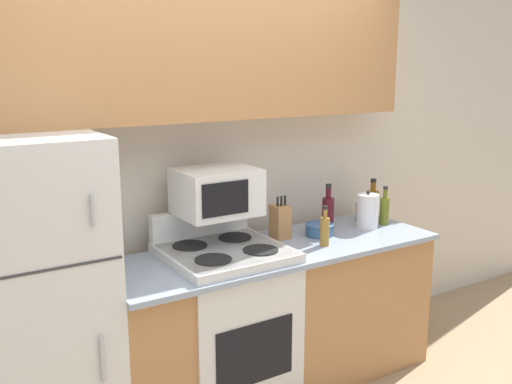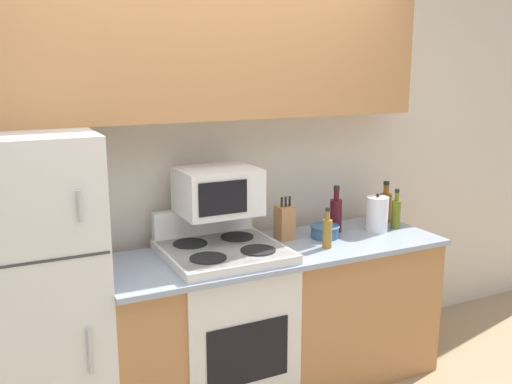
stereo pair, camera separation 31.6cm
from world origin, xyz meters
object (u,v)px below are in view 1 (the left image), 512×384
at_px(bottle_olive_oil, 385,209).
at_px(bottle_whiskey, 372,203).
at_px(microwave, 217,192).
at_px(bottle_wine_red, 328,212).
at_px(kettle, 367,211).
at_px(knife_block, 280,222).
at_px(bowl, 319,229).
at_px(refrigerator, 28,308).
at_px(bottle_vinegar, 325,230).
at_px(bottle_soy_sauce, 360,210).
at_px(stove, 225,325).

relative_size(bottle_olive_oil, bottle_whiskey, 0.93).
height_order(microwave, bottle_whiskey, microwave).
bearing_deg(bottle_wine_red, kettle, -22.59).
distance_m(knife_block, bowl, 0.26).
height_order(refrigerator, bottle_vinegar, refrigerator).
relative_size(knife_block, bowl, 1.47).
bearing_deg(bottle_soy_sauce, knife_block, -176.14).
height_order(bowl, bottle_soy_sauce, bottle_soy_sauce).
relative_size(bottle_soy_sauce, bottle_wine_red, 0.60).
height_order(bottle_whiskey, bottle_vinegar, bottle_whiskey).
height_order(bottle_wine_red, bottle_vinegar, bottle_wine_red).
xyz_separation_m(refrigerator, knife_block, (1.49, 0.07, 0.18)).
bearing_deg(bowl, microwave, 172.98).
height_order(knife_block, bottle_vinegar, knife_block).
distance_m(microwave, bottle_wine_red, 0.83).
height_order(bottle_vinegar, kettle, kettle).
relative_size(microwave, kettle, 1.76).
distance_m(bottle_whiskey, bottle_vinegar, 0.72).
relative_size(refrigerator, bottle_soy_sauce, 9.05).
xyz_separation_m(bottle_whiskey, kettle, (-0.19, -0.15, 0.00)).
bearing_deg(bottle_soy_sauce, microwave, -177.55).
xyz_separation_m(stove, kettle, (1.07, 0.01, 0.52)).
bearing_deg(refrigerator, bottle_whiskey, 2.79).
height_order(bowl, bottle_wine_red, bottle_wine_red).
bearing_deg(bowl, knife_block, 160.31).
height_order(stove, bottle_olive_oil, bottle_olive_oil).
relative_size(microwave, bottle_vinegar, 1.82).
height_order(refrigerator, kettle, refrigerator).
height_order(bottle_olive_oil, kettle, bottle_olive_oil).
distance_m(bowl, bottle_vinegar, 0.21).
height_order(stove, bottle_whiskey, bottle_whiskey).
distance_m(bottle_soy_sauce, kettle, 0.18).
relative_size(stove, microwave, 2.53).
height_order(stove, bottle_vinegar, bottle_vinegar).
distance_m(knife_block, bottle_vinegar, 0.29).
bearing_deg(bottle_soy_sauce, kettle, -116.99).
bearing_deg(bowl, kettle, -4.16).
xyz_separation_m(refrigerator, bottle_vinegar, (1.63, -0.18, 0.17)).
bearing_deg(bottle_olive_oil, bottle_wine_red, 165.51).
relative_size(bowl, bottle_soy_sauce, 1.01).
bearing_deg(kettle, microwave, 174.00).
xyz_separation_m(stove, knife_block, (0.46, 0.13, 0.51)).
height_order(microwave, bottle_olive_oil, microwave).
distance_m(refrigerator, kettle, 2.11).
relative_size(knife_block, bottle_vinegar, 1.11).
relative_size(refrigerator, bottle_wine_red, 5.43).
relative_size(bottle_olive_oil, kettle, 1.05).
height_order(refrigerator, bottle_soy_sauce, refrigerator).
height_order(bottle_soy_sauce, bottle_olive_oil, bottle_olive_oil).
bearing_deg(kettle, bottle_soy_sauce, 63.01).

